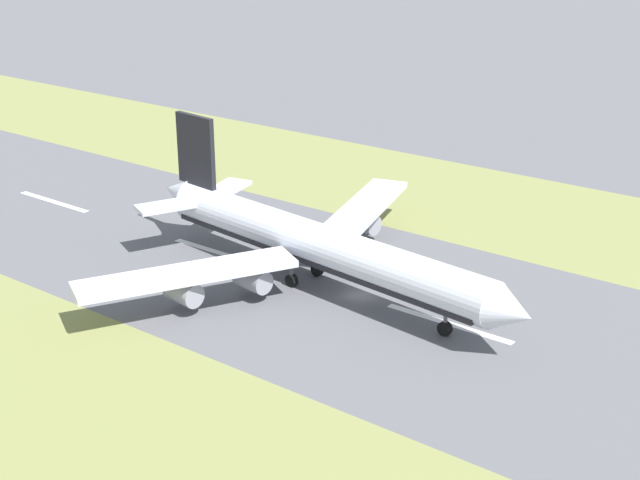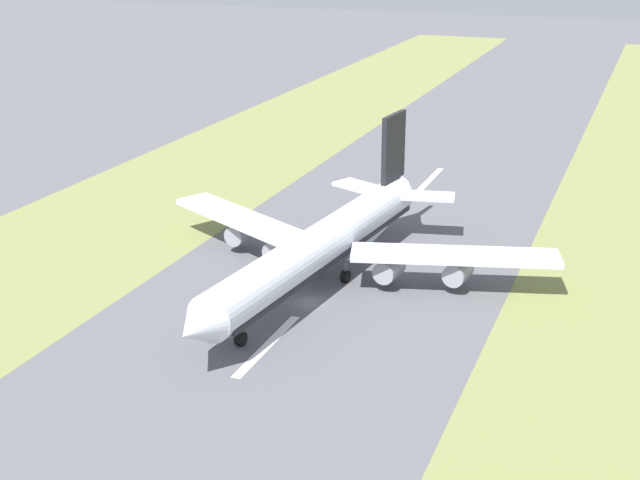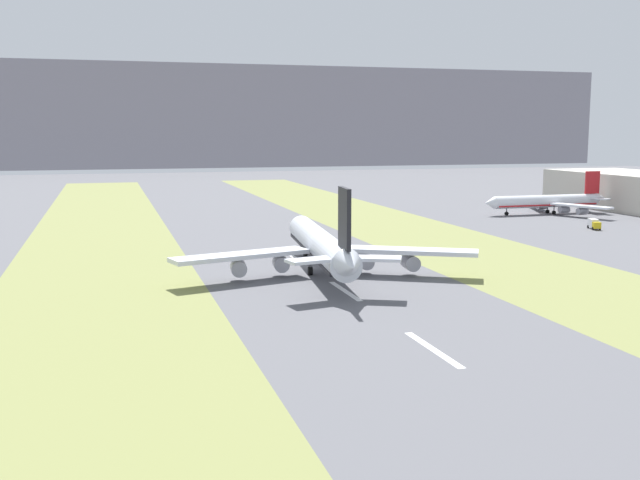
{
  "view_description": "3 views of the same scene",
  "coord_description": "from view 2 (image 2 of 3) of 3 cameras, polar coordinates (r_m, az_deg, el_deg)",
  "views": [
    {
      "loc": [
        91.33,
        62.27,
        51.26
      ],
      "look_at": [
        0.76,
        -5.99,
        7.0
      ],
      "focal_mm": 50.0,
      "sensor_mm": 36.0,
      "label": 1
    },
    {
      "loc": [
        -41.62,
        103.95,
        49.4
      ],
      "look_at": [
        0.76,
        -5.99,
        7.0
      ],
      "focal_mm": 50.0,
      "sensor_mm": 36.0,
      "label": 2
    },
    {
      "loc": [
        -43.06,
        -158.9,
        30.19
      ],
      "look_at": [
        0.76,
        -5.99,
        7.0
      ],
      "focal_mm": 42.0,
      "sensor_mm": 36.0,
      "label": 3
    }
  ],
  "objects": [
    {
      "name": "centreline_dash_near",
      "position": [
        181.8,
        7.06,
        3.87
      ],
      "size": [
        1.2,
        18.0,
        0.01
      ],
      "primitive_type": "cube",
      "color": "silver",
      "rests_on": "ground"
    },
    {
      "name": "centreline_dash_mid",
      "position": [
        145.11,
        3.12,
        -0.14
      ],
      "size": [
        1.2,
        18.0,
        0.01
      ],
      "primitive_type": "cube",
      "color": "silver",
      "rests_on": "ground"
    },
    {
      "name": "airplane_main_jet",
      "position": [
        127.15,
        0.39,
        -0.16
      ],
      "size": [
        63.76,
        67.2,
        20.2
      ],
      "color": "silver",
      "rests_on": "ground"
    },
    {
      "name": "ground_plane",
      "position": [
        122.39,
        -0.68,
        -4.02
      ],
      "size": [
        800.0,
        800.0,
        0.0
      ],
      "primitive_type": "plane",
      "color": "#56565B"
    },
    {
      "name": "grass_median_east",
      "position": [
        144.05,
        -17.55,
        -1.23
      ],
      "size": [
        40.0,
        600.0,
        0.01
      ],
      "primitive_type": "cube",
      "color": "olive",
      "rests_on": "ground"
    },
    {
      "name": "centreline_dash_far",
      "position": [
        110.73,
        -3.38,
        -6.74
      ],
      "size": [
        1.2,
        18.0,
        0.01
      ],
      "primitive_type": "cube",
      "color": "silver",
      "rests_on": "ground"
    }
  ]
}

